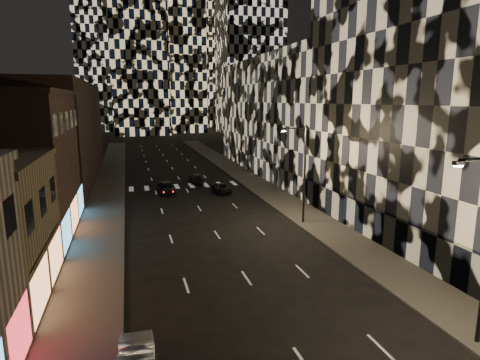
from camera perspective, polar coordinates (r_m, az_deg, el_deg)
sidewalk_left at (r=54.96m, az=-18.34°, el=-1.33°), size 4.00×120.00×0.15m
sidewalk_right at (r=57.47m, az=1.97°, el=-0.22°), size 4.00×120.00×0.15m
curb_left at (r=54.89m, az=-16.15°, el=-1.22°), size 0.20×120.00×0.15m
curb_right at (r=56.89m, az=-0.05°, el=-0.33°), size 0.20×120.00×0.15m
retail_brown at (r=38.87m, az=-30.26°, el=1.55°), size 10.00×15.00×12.00m
retail_filler_left at (r=64.60m, az=-24.59°, el=6.25°), size 10.00×40.00×14.00m
midrise_right at (r=39.07m, az=28.62°, el=9.14°), size 16.00×25.00×22.00m
midrise_base at (r=35.63m, az=18.17°, el=-5.66°), size 0.60×25.00×3.00m
midrise_filler_right at (r=66.48m, az=8.51°, el=8.99°), size 16.00×40.00×18.00m
streetlight_far at (r=37.55m, az=8.86°, el=1.67°), size 2.55×0.25×9.00m
car_dark_midlane at (r=51.23m, az=-10.40°, el=-1.05°), size 2.22×4.59×1.51m
car_dark_oncoming at (r=57.15m, az=-6.17°, el=0.25°), size 2.29×4.67×1.31m
car_dark_rightlane at (r=50.76m, az=-2.67°, el=-1.20°), size 1.95×4.14×1.14m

